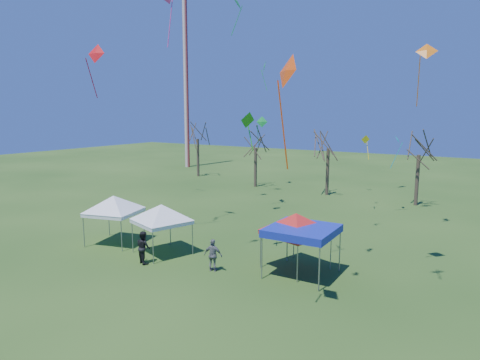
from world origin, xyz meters
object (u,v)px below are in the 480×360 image
Objects in this scene: tree_0 at (198,125)px; person_grey at (213,255)px; tree_3 at (420,136)px; radio_mast at (186,82)px; tent_white_mid at (161,208)px; tent_white_west at (113,199)px; tree_1 at (256,134)px; tent_red at (296,217)px; person_dark at (144,247)px; tent_blue at (302,231)px; tree_2 at (329,131)px.

person_grey is (20.99, -25.80, -5.63)m from tree_0.
tree_0 is 1.07× the size of tree_3.
tree_0 is (7.15, -6.62, -6.01)m from radio_mast.
tent_white_mid is at bearing -52.89° from radio_mast.
radio_mast is 38.83m from tent_white_west.
tree_0 is at bearing 123.86° from tent_white_mid.
tree_1 is (10.08, -2.73, -0.70)m from tree_0.
tent_red reaches higher than person_dark.
tent_white_west is at bearing -16.49° from person_grey.
radio_mast is 14.67× the size of person_grey.
tent_blue is (-1.80, -20.49, -3.77)m from tree_3.
tree_3 is at bearing -2.06° from tree_1.
radio_mast reaches higher than tent_white_west.
tent_blue is at bearing -137.38° from person_dark.
tent_blue is (32.24, -30.44, -10.19)m from radio_mast.
tent_white_west is 1.06× the size of tent_white_mid.
tree_2 reaches higher than person_grey.
person_grey is (28.14, -32.41, -11.65)m from radio_mast.
radio_mast is 36.04m from tree_3.
tree_3 is 26.12m from tent_white_west.
tent_white_west is (-13.95, -21.84, -3.25)m from tree_3.
tent_white_mid is (23.99, -31.72, -9.77)m from radio_mast.
tent_white_west is 1.18× the size of tent_blue.
tree_2 is 1.03× the size of tree_3.
tree_2 is 2.18× the size of tent_red.
radio_mast is at bearing 136.67° from tent_red.
tent_white_west is 2.15× the size of person_dark.
person_grey is at bearing -104.69° from tree_3.
person_grey is at bearing -4.37° from tent_white_west.
tent_red is at bearing -155.13° from person_grey.
tent_white_mid is at bearing -21.63° from person_grey.
tent_white_west reaches higher than tent_white_mid.
person_dark is (-8.00, -3.03, -1.41)m from tent_blue.
person_dark is at bearing -93.35° from tree_2.
tree_1 is at bearing 125.42° from tent_blue.
tent_blue reaches higher than person_grey.
tree_1 reaches higher than tent_white_mid.
tree_3 is 20.27m from tent_red.
tent_white_west is 11.69m from tent_red.
person_dark is (7.00, -24.12, -4.90)m from tree_1.
person_grey is 4.05m from person_dark.
tree_0 reaches higher than tent_blue.
person_dark is (-3.91, -1.06, 0.04)m from person_grey.
tree_3 is at bearing -90.74° from person_dark.
person_dark is at bearing 3.09° from person_grey.
tree_2 is at bearing 75.94° from tent_white_west.
tree_1 is at bearing 178.15° from tree_2.
tent_white_west is 12.24m from tent_blue.
tree_0 is at bearing 170.76° from tree_2.
radio_mast reaches higher than tent_red.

